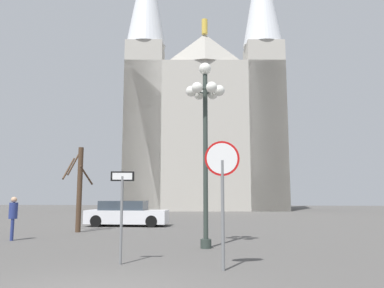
{
  "coord_description": "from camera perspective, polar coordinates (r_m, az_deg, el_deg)",
  "views": [
    {
      "loc": [
        2.41,
        -6.39,
        1.72
      ],
      "look_at": [
        -0.22,
        20.49,
        5.42
      ],
      "focal_mm": 35.18,
      "sensor_mm": 36.0,
      "label": 1
    }
  ],
  "objects": [
    {
      "name": "cathedral",
      "position": [
        47.25,
        1.81,
        3.2
      ],
      "size": [
        19.55,
        14.6,
        33.78
      ],
      "color": "#ADA89E",
      "rests_on": "ground"
    },
    {
      "name": "stop_sign",
      "position": [
        9.0,
        4.62,
        -5.09
      ],
      "size": [
        0.84,
        0.16,
        3.02
      ],
      "color": "slate",
      "rests_on": "ground"
    },
    {
      "name": "one_way_arrow_sign",
      "position": [
        9.93,
        -10.6,
        -9.14
      ],
      "size": [
        0.6,
        0.13,
        2.34
      ],
      "color": "slate",
      "rests_on": "ground"
    },
    {
      "name": "street_lamp",
      "position": [
        12.97,
        2.02,
        4.51
      ],
      "size": [
        1.35,
        1.22,
        6.33
      ],
      "color": "#2D3833",
      "rests_on": "ground"
    },
    {
      "name": "bare_tree",
      "position": [
        18.92,
        -16.75,
        -6.22
      ],
      "size": [
        1.22,
        1.23,
        4.03
      ],
      "color": "#473323",
      "rests_on": "ground"
    },
    {
      "name": "parked_car_near_white",
      "position": [
        22.07,
        -9.91,
        -10.41
      ],
      "size": [
        4.57,
        1.81,
        1.41
      ],
      "color": "silver",
      "rests_on": "ground"
    },
    {
      "name": "pedestrian_walking",
      "position": [
        16.39,
        -25.48,
        -9.55
      ],
      "size": [
        0.32,
        0.32,
        1.67
      ],
      "color": "navy",
      "rests_on": "ground"
    }
  ]
}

